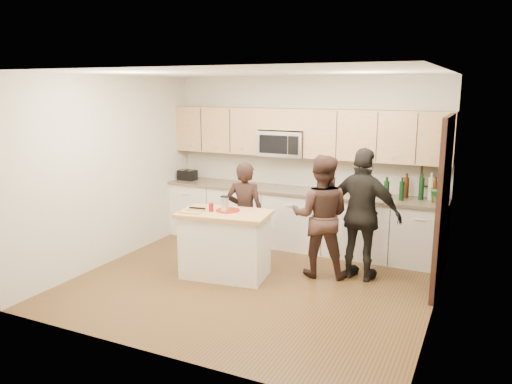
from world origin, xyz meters
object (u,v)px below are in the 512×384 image
at_px(woman_right, 363,215).
at_px(island, 225,244).
at_px(woman_left, 245,214).
at_px(woman_center, 321,216).
at_px(toaster, 187,175).

bearing_deg(woman_right, island, 30.42).
bearing_deg(woman_left, woman_center, 173.01).
xyz_separation_m(woman_left, woman_center, (1.12, 0.04, 0.08)).
xyz_separation_m(toaster, woman_center, (2.76, -0.99, -0.20)).
bearing_deg(woman_center, island, 14.99).
height_order(woman_left, woman_right, woman_right).
bearing_deg(woman_left, toaster, -41.43).
height_order(toaster, woman_left, woman_left).
distance_m(woman_left, woman_center, 1.12).
bearing_deg(woman_right, woman_left, 13.01).
distance_m(woman_left, woman_right, 1.67).
distance_m(toaster, woman_right, 3.42).
relative_size(toaster, woman_left, 0.20).
height_order(island, woman_center, woman_center).
bearing_deg(woman_left, woman_right, 175.73).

